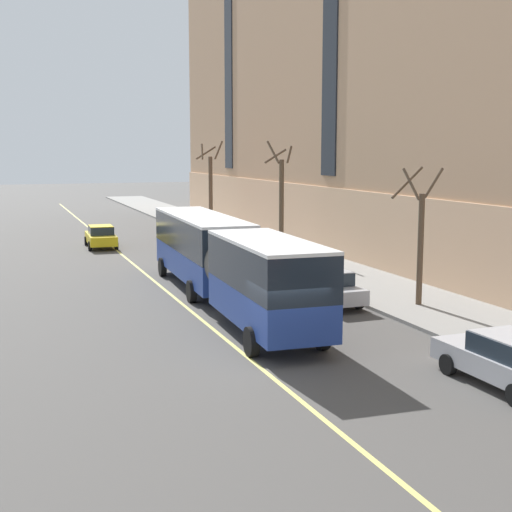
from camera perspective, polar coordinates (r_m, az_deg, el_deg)
The scene contains 14 objects.
ground_plane at distance 23.28m, azimuth 2.05°, elevation -8.35°, with size 260.00×260.00×0.00m, color #4C4947.
sidewalk at distance 30.07m, azimuth 15.90°, elevation -4.66°, with size 5.25×160.00×0.15m, color gray.
city_bus at distance 31.12m, azimuth -2.62°, elevation -0.14°, with size 3.42×19.40×3.59m.
parked_car_silver_0 at distance 21.77m, azimuth 19.45°, elevation -7.88°, with size 2.04×4.81×1.56m.
parked_car_silver_1 at distance 31.56m, azimuth 5.62°, elevation -2.45°, with size 2.02×4.74×1.56m.
parked_car_green_3 at distance 39.27m, azimuth 0.55°, elevation -0.26°, with size 2.09×4.80×1.56m.
parked_car_darkgray_5 at distance 48.88m, azimuth -3.97°, elevation 1.44°, with size 2.05×4.70×1.56m.
parked_car_red_6 at distance 54.99m, azimuth -5.75°, elevation 2.20°, with size 2.01×4.32×1.56m.
taxi_cab at distance 50.86m, azimuth -12.31°, elevation 1.54°, with size 2.11×4.70×1.56m.
street_tree_mid_block at distance 31.18m, azimuth 12.96°, elevation 1.50°, with size 1.79×1.78×5.89m.
street_tree_far_uptown at distance 45.15m, azimuth 2.01°, elevation 4.51°, with size 1.58×1.76×7.18m.
street_tree_far_downtown at distance 60.13m, azimuth -3.67°, elevation 5.59°, with size 1.95×1.79×7.36m.
fire_hydrant at distance 39.92m, azimuth 2.67°, elevation -0.55°, with size 0.42×0.24×0.72m.
lane_centerline at distance 25.70m, azimuth -2.39°, elevation -6.72°, with size 0.16×140.00×0.01m, color #E0D66B.
Camera 1 is at (-8.39, -20.65, 6.72)m, focal length 50.00 mm.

